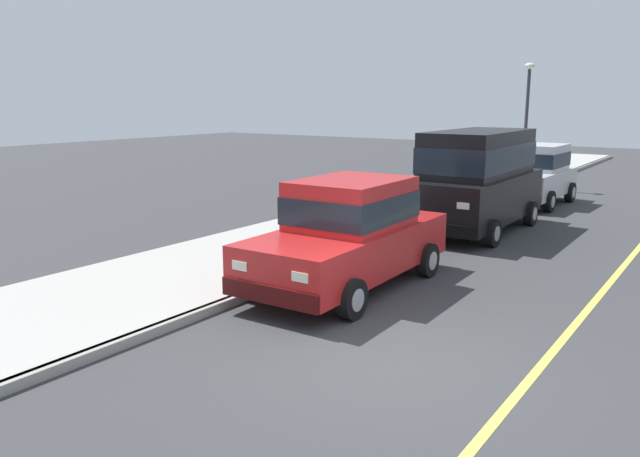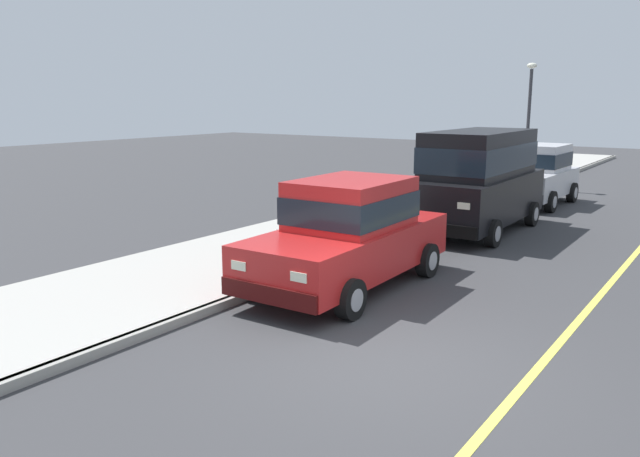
{
  "view_description": "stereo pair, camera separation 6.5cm",
  "coord_description": "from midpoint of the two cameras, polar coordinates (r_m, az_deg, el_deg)",
  "views": [
    {
      "loc": [
        3.49,
        -6.63,
        3.28
      ],
      "look_at": [
        -3.18,
        2.94,
        0.85
      ],
      "focal_mm": 34.97,
      "sensor_mm": 36.0,
      "label": 1
    },
    {
      "loc": [
        3.54,
        -6.59,
        3.28
      ],
      "look_at": [
        -3.18,
        2.94,
        0.85
      ],
      "focal_mm": 34.97,
      "sensor_mm": 36.0,
      "label": 2
    }
  ],
  "objects": [
    {
      "name": "sidewalk",
      "position": [
        11.25,
        -16.65,
        -5.33
      ],
      "size": [
        3.6,
        64.0,
        0.14
      ],
      "primitive_type": "cube",
      "color": "#A8A59E",
      "rests_on": "ground"
    },
    {
      "name": "curb",
      "position": [
        9.96,
        -10.1,
        -7.24
      ],
      "size": [
        0.16,
        64.0,
        0.14
      ],
      "primitive_type": "cube",
      "color": "gray",
      "rests_on": "ground"
    },
    {
      "name": "car_red_sedan",
      "position": [
        10.94,
        2.54,
        -0.37
      ],
      "size": [
        2.11,
        4.64,
        1.92
      ],
      "color": "red",
      "rests_on": "ground"
    },
    {
      "name": "car_black_van",
      "position": [
        16.06,
        14.12,
        4.67
      ],
      "size": [
        2.17,
        4.92,
        2.52
      ],
      "color": "black",
      "rests_on": "ground"
    },
    {
      "name": "lane_centre_line",
      "position": [
        7.62,
        17.38,
        -14.26
      ],
      "size": [
        0.12,
        57.6,
        0.01
      ],
      "primitive_type": "cube",
      "color": "#E0D64C",
      "rests_on": "ground"
    },
    {
      "name": "car_silver_hatchback",
      "position": [
        20.9,
        18.97,
        4.8
      ],
      "size": [
        2.02,
        3.84,
        1.88
      ],
      "color": "#BCBCC1",
      "rests_on": "ground"
    },
    {
      "name": "street_lamp",
      "position": [
        24.4,
        18.33,
        10.3
      ],
      "size": [
        0.36,
        0.36,
        4.42
      ],
      "color": "#2D2D33",
      "rests_on": "sidewalk"
    },
    {
      "name": "ground_plane",
      "position": [
        8.18,
        6.42,
        -11.97
      ],
      "size": [
        80.0,
        80.0,
        0.0
      ],
      "primitive_type": "plane",
      "color": "#38383A"
    },
    {
      "name": "dog_white",
      "position": [
        13.55,
        -3.05,
        -0.4
      ],
      "size": [
        0.4,
        0.71,
        0.49
      ],
      "color": "white",
      "rests_on": "sidewalk"
    }
  ]
}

